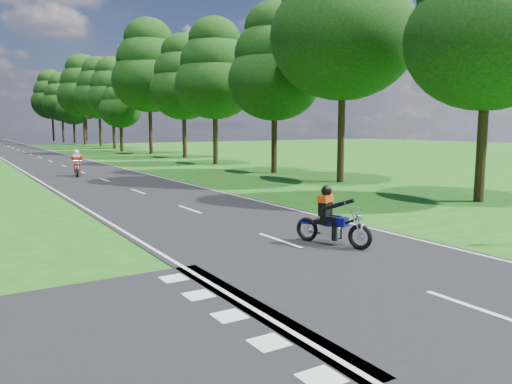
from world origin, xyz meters
TOP-DOWN VIEW (x-y plane):
  - ground at (0.00, 0.00)m, footprint 160.00×160.00m
  - main_road at (0.00, 50.00)m, footprint 7.00×140.00m
  - road_markings at (-0.14, 48.13)m, footprint 7.40×140.00m
  - treeline at (1.43, 60.06)m, footprint 40.00×115.35m
  - rider_near_blue at (0.89, 0.83)m, footprint 1.26×1.99m
  - rider_far_red at (-0.84, 23.16)m, footprint 1.05×2.06m

SIDE VIEW (x-z plane):
  - ground at x=0.00m, z-range 0.00..0.00m
  - main_road at x=0.00m, z-range 0.00..0.02m
  - road_markings at x=-0.14m, z-range 0.02..0.03m
  - rider_near_blue at x=0.89m, z-range 0.02..1.60m
  - rider_far_red at x=-0.84m, z-range 0.02..1.66m
  - treeline at x=1.43m, z-range 0.86..15.65m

